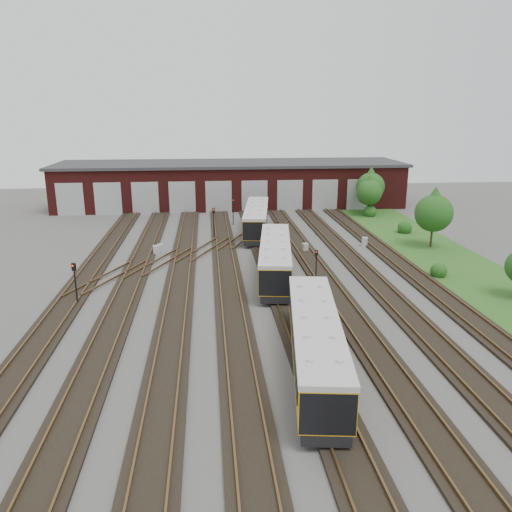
{
  "coord_description": "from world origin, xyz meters",
  "views": [
    {
      "loc": [
        -3.53,
        -34.8,
        13.65
      ],
      "look_at": [
        0.37,
        5.0,
        2.0
      ],
      "focal_mm": 35.0,
      "sensor_mm": 36.0,
      "label": 1
    }
  ],
  "objects": [
    {
      "name": "relay_cabinet_1",
      "position": [
        -8.73,
        13.25,
        0.47
      ],
      "size": [
        0.62,
        0.54,
        0.93
      ],
      "primitive_type": "cube",
      "rotation": [
        0.0,
        0.0,
        0.14
      ],
      "color": "#AAADB0",
      "rests_on": "ground"
    },
    {
      "name": "signal_mast_0",
      "position": [
        -13.24,
        0.43,
        2.06
      ],
      "size": [
        0.33,
        0.32,
        3.17
      ],
      "rotation": [
        0.0,
        0.0,
        -0.39
      ],
      "color": "black",
      "rests_on": "ground"
    },
    {
      "name": "relay_cabinet_4",
      "position": [
        12.72,
        14.34,
        0.48
      ],
      "size": [
        0.7,
        0.64,
        0.96
      ],
      "primitive_type": "cube",
      "rotation": [
        0.0,
        0.0,
        -0.31
      ],
      "color": "#AAADB0",
      "rests_on": "ground"
    },
    {
      "name": "relay_cabinet_3",
      "position": [
        6.07,
        12.73,
        0.46
      ],
      "size": [
        0.66,
        0.6,
        0.91
      ],
      "primitive_type": "cube",
      "rotation": [
        0.0,
        0.0,
        0.3
      ],
      "color": "#AAADB0",
      "rests_on": "ground"
    },
    {
      "name": "relay_cabinet_2",
      "position": [
        0.91,
        -0.11,
        0.47
      ],
      "size": [
        0.71,
        0.66,
        0.94
      ],
      "primitive_type": "cube",
      "rotation": [
        0.0,
        0.0,
        -0.4
      ],
      "color": "#AAADB0",
      "rests_on": "ground"
    },
    {
      "name": "bush_0",
      "position": [
        16.0,
        4.07,
        0.7
      ],
      "size": [
        1.4,
        1.4,
        1.4
      ],
      "primitive_type": "sphere",
      "color": "#1B4A15",
      "rests_on": "ground"
    },
    {
      "name": "signal_mast_2",
      "position": [
        -0.43,
        25.94,
        2.07
      ],
      "size": [
        0.28,
        0.27,
        3.25
      ],
      "rotation": [
        0.0,
        0.0,
        0.26
      ],
      "color": "black",
      "rests_on": "ground"
    },
    {
      "name": "tree_2",
      "position": [
        19.45,
        13.31,
        4.09
      ],
      "size": [
        3.84,
        3.84,
        6.36
      ],
      "color": "#352A17",
      "rests_on": "ground"
    },
    {
      "name": "ground",
      "position": [
        0.0,
        0.0,
        0.0
      ],
      "size": [
        120.0,
        120.0,
        0.0
      ],
      "primitive_type": "plane",
      "color": "#403E3B",
      "rests_on": "ground"
    },
    {
      "name": "signal_mast_3",
      "position": [
        5.15,
        3.35,
        1.81
      ],
      "size": [
        0.25,
        0.24,
        2.85
      ],
      "rotation": [
        0.0,
        0.0,
        -0.38
      ],
      "color": "black",
      "rests_on": "ground"
    },
    {
      "name": "tree_0",
      "position": [
        18.78,
        31.67,
        4.12
      ],
      "size": [
        3.87,
        3.87,
        6.41
      ],
      "color": "#352A17",
      "rests_on": "ground"
    },
    {
      "name": "bush_2",
      "position": [
        18.16,
        29.37,
        0.88
      ],
      "size": [
        1.76,
        1.76,
        1.76
      ],
      "primitive_type": "sphere",
      "color": "#1B4A15",
      "rests_on": "ground"
    },
    {
      "name": "track_network",
      "position": [
        -0.17,
        0.59,
        0.11
      ],
      "size": [
        30.4,
        70.0,
        0.33
      ],
      "color": "black",
      "rests_on": "ground"
    },
    {
      "name": "signal_mast_1",
      "position": [
        -2.92,
        19.31,
        2.19
      ],
      "size": [
        0.28,
        0.27,
        3.42
      ],
      "rotation": [
        0.0,
        0.0,
        0.04
      ],
      "color": "black",
      "rests_on": "ground"
    },
    {
      "name": "metro_train",
      "position": [
        2.0,
        5.1,
        1.78
      ],
      "size": [
        4.3,
        45.91,
        2.83
      ],
      "rotation": [
        0.0,
        0.0,
        -0.14
      ],
      "color": "black",
      "rests_on": "ground"
    },
    {
      "name": "tree_1",
      "position": [
        17.97,
        29.61,
        3.61
      ],
      "size": [
        3.39,
        3.39,
        5.62
      ],
      "color": "#352A17",
      "rests_on": "ground"
    },
    {
      "name": "bush_1",
      "position": [
        19.18,
        19.7,
        0.83
      ],
      "size": [
        1.65,
        1.65,
        1.65
      ],
      "primitive_type": "sphere",
      "color": "#1B4A15",
      "rests_on": "ground"
    },
    {
      "name": "relay_cabinet_0",
      "position": [
        -8.34,
        13.99,
        0.44
      ],
      "size": [
        0.65,
        0.6,
        0.88
      ],
      "primitive_type": "cube",
      "rotation": [
        0.0,
        0.0,
        0.37
      ],
      "color": "#AAADB0",
      "rests_on": "ground"
    },
    {
      "name": "grass_verge",
      "position": [
        19.0,
        10.0,
        0.03
      ],
      "size": [
        8.0,
        55.0,
        0.05
      ],
      "primitive_type": "cube",
      "color": "#2B521B",
      "rests_on": "ground"
    },
    {
      "name": "maintenance_shed",
      "position": [
        -0.01,
        39.97,
        3.2
      ],
      "size": [
        51.0,
        12.5,
        6.35
      ],
      "color": "#4B1412",
      "rests_on": "ground"
    }
  ]
}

